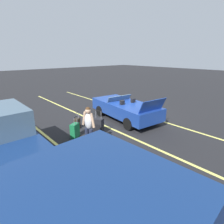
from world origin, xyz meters
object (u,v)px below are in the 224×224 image
Objects in this scene: convertible_car at (123,108)px; suitcase_medium_bright at (75,131)px; suitcase_large_black at (98,126)px; parked_sedan_near at (0,135)px; suitcase_small_carryon at (77,124)px; traveler_person at (89,126)px.

convertible_car reaches higher than suitcase_medium_bright.
parked_sedan_near is (0.55, 3.62, 0.52)m from suitcase_large_black.
suitcase_medium_bright is at bearing -47.38° from suitcase_large_black.
suitcase_medium_bright is 0.98m from suitcase_small_carryon.
suitcase_medium_bright is 0.58× the size of traveler_person.
suitcase_small_carryon is 3.38m from parked_sedan_near.
traveler_person is at bearing 122.24° from convertible_car.
parked_sedan_near is at bearing 59.42° from suitcase_medium_bright.
traveler_person is (-1.24, 0.11, 0.62)m from suitcase_medium_bright.
suitcase_large_black is 1.14× the size of suitcase_medium_bright.
suitcase_large_black is at bearing 115.23° from convertible_car.
convertible_car is 2.49m from suitcase_large_black.
suitcase_large_black is at bearing -140.40° from suitcase_medium_bright.
convertible_car is 4.00× the size of suitcase_large_black.
convertible_car reaches higher than suitcase_small_carryon.
convertible_car is at bearing -88.02° from parked_sedan_near.
suitcase_medium_bright is (0.40, 0.93, -0.06)m from suitcase_large_black.
traveler_person reaches higher than suitcase_medium_bright.
suitcase_small_carryon is at bearing 57.24° from traveler_person.
suitcase_medium_bright is at bearing 109.95° from suitcase_small_carryon.
parked_sedan_near reaches higher than suitcase_medium_bright.
traveler_person is 2.93m from parked_sedan_near.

